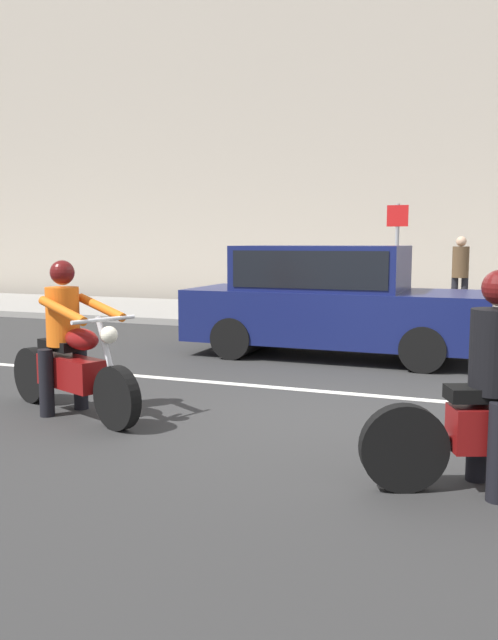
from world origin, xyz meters
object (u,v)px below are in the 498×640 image
(parked_sedan_navy, at_px, (331,300))
(pedestrian_bystander, at_px, (460,271))
(motorcycle_with_rider_orange_stripe, at_px, (70,353))
(street_sign_post, at_px, (397,250))

(parked_sedan_navy, distance_m, pedestrian_bystander, 4.80)
(motorcycle_with_rider_orange_stripe, relative_size, street_sign_post, 0.86)
(parked_sedan_navy, distance_m, street_sign_post, 4.15)
(motorcycle_with_rider_orange_stripe, height_order, parked_sedan_navy, parked_sedan_navy)
(street_sign_post, xyz_separation_m, pedestrian_bystander, (1.26, 0.44, -0.45))
(motorcycle_with_rider_orange_stripe, bearing_deg, parked_sedan_navy, 69.61)
(motorcycle_with_rider_orange_stripe, height_order, street_sign_post, street_sign_post)
(motorcycle_with_rider_orange_stripe, xyz_separation_m, pedestrian_bystander, (3.27, 8.89, 0.52))
(pedestrian_bystander, bearing_deg, motorcycle_with_rider_orange_stripe, -110.19)
(motorcycle_with_rider_orange_stripe, xyz_separation_m, parked_sedan_navy, (1.63, 4.38, 0.23))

